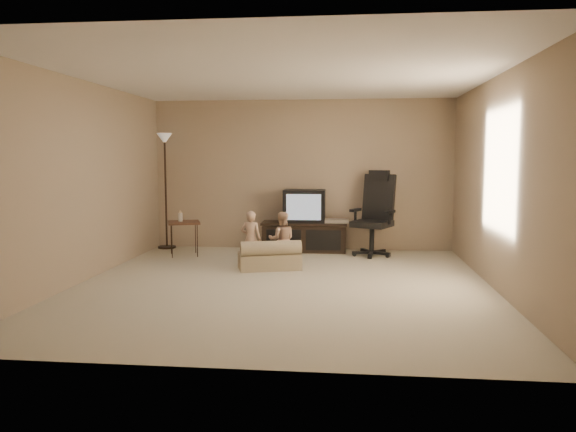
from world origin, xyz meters
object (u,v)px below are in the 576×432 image
object	(u,v)px
toddler_left	(251,239)
toddler_right	(282,240)
office_chair	(374,225)
side_table	(183,223)
floor_lamp	(165,165)
tv_stand	(305,226)
child_sofa	(270,257)

from	to	relation	value
toddler_left	toddler_right	size ratio (longest dim) A/B	1.02
office_chair	side_table	xyz separation A→B (m)	(-2.99, -0.32, 0.04)
floor_lamp	toddler_right	xyz separation A→B (m)	(2.15, -1.45, -1.03)
toddler_left	toddler_right	bearing A→B (deg)	-168.16
tv_stand	child_sofa	distance (m)	1.63
tv_stand	floor_lamp	xyz separation A→B (m)	(-2.37, 0.06, 1.00)
child_sofa	toddler_left	size ratio (longest dim) A/B	1.17
tv_stand	side_table	world-z (taller)	tv_stand
tv_stand	office_chair	xyz separation A→B (m)	(1.12, -0.29, 0.06)
office_chair	side_table	world-z (taller)	office_chair
child_sofa	toddler_left	world-z (taller)	toddler_left
toddler_left	side_table	bearing A→B (deg)	-28.25
toddler_left	child_sofa	bearing A→B (deg)	161.16
office_chair	toddler_left	world-z (taller)	office_chair
tv_stand	toddler_right	world-z (taller)	tv_stand
floor_lamp	toddler_left	bearing A→B (deg)	-40.95
floor_lamp	toddler_left	xyz separation A→B (m)	(1.72, -1.49, -1.02)
child_sofa	tv_stand	bearing A→B (deg)	60.73
side_table	floor_lamp	distance (m)	1.23
child_sofa	office_chair	bearing A→B (deg)	24.59
office_chair	floor_lamp	xyz separation A→B (m)	(-3.49, 0.34, 0.94)
office_chair	toddler_right	world-z (taller)	office_chair
office_chair	tv_stand	bearing A→B (deg)	-168.40
floor_lamp	child_sofa	world-z (taller)	floor_lamp
tv_stand	side_table	distance (m)	1.97
tv_stand	toddler_right	bearing A→B (deg)	-99.92
floor_lamp	toddler_right	world-z (taller)	floor_lamp
office_chair	toddler_right	distance (m)	1.74
tv_stand	child_sofa	world-z (taller)	tv_stand
tv_stand	office_chair	distance (m)	1.16
side_table	toddler_right	xyz separation A→B (m)	(1.65, -0.78, -0.13)
office_chair	floor_lamp	size ratio (longest dim) A/B	0.69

